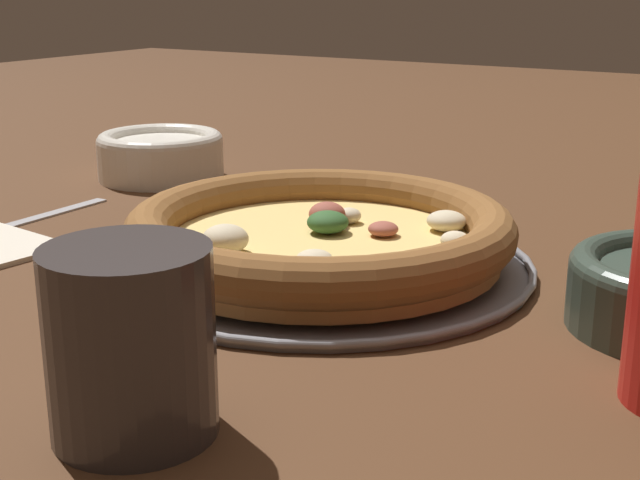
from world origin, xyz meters
TOP-DOWN VIEW (x-y plane):
  - ground_plane at (0.00, 0.00)m, footprint 3.00×3.00m
  - pizza_tray at (0.00, 0.00)m, footprint 0.31×0.31m
  - pizza at (0.00, 0.00)m, footprint 0.28×0.28m
  - bowl_far at (-0.17, -0.30)m, footprint 0.13×0.13m
  - drinking_cup at (0.25, 0.05)m, footprint 0.08×0.08m
  - fork at (0.04, -0.28)m, footprint 0.18×0.02m

SIDE VIEW (x-z plane):
  - ground_plane at x=0.00m, z-range 0.00..0.00m
  - fork at x=0.04m, z-range 0.00..0.00m
  - pizza_tray at x=0.00m, z-range 0.00..0.01m
  - bowl_far at x=-0.17m, z-range 0.00..0.05m
  - pizza at x=0.00m, z-range 0.01..0.05m
  - drinking_cup at x=0.25m, z-range 0.00..0.09m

